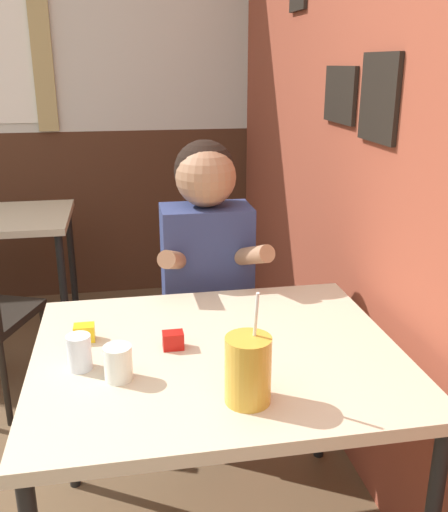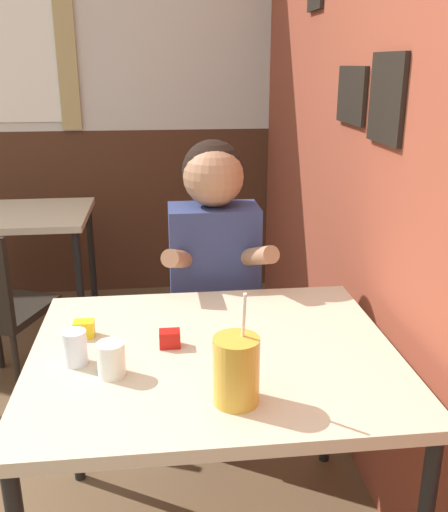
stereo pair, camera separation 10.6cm
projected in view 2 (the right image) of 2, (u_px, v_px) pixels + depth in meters
The scene contains 10 objects.
brick_wall_right at pixel (336, 103), 2.43m from camera, with size 0.08×4.70×2.70m.
back_wall at pixel (91, 89), 3.60m from camera, with size 5.26×0.09×2.70m.
main_table at pixel (214, 369), 1.65m from camera, with size 1.04×0.88×0.73m.
background_table at pixel (28, 229), 3.17m from camera, with size 0.67×0.66×0.73m.
person_seated at pixel (214, 286), 2.24m from camera, with size 0.42×0.42×1.25m.
cocktail_pitcher at pixel (236, 370), 1.36m from camera, with size 0.11×0.11×0.29m.
glass_near_pitcher at pixel (75, 348), 1.54m from camera, with size 0.06×0.06×0.10m.
glass_center at pixel (111, 359), 1.49m from camera, with size 0.07×0.07×0.09m.
condiment_ketchup at pixel (170, 339), 1.64m from camera, with size 0.06×0.04×0.05m.
condiment_mustard at pixel (84, 329), 1.71m from camera, with size 0.06×0.04×0.05m.
Camera 2 is at (0.40, -1.09, 1.51)m, focal length 40.00 mm.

